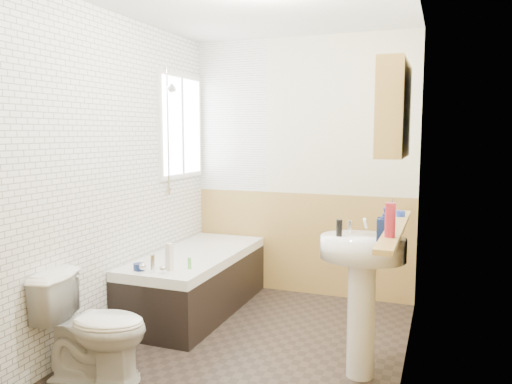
% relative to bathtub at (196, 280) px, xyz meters
% --- Properties ---
extents(floor, '(2.80, 2.80, 0.00)m').
position_rel_bathtub_xyz_m(floor, '(0.73, -0.57, -0.28)').
color(floor, black).
rests_on(floor, ground).
extents(wall_back, '(2.20, 0.02, 2.50)m').
position_rel_bathtub_xyz_m(wall_back, '(0.73, 0.84, 0.97)').
color(wall_back, beige).
rests_on(wall_back, ground).
extents(wall_front, '(2.20, 0.02, 2.50)m').
position_rel_bathtub_xyz_m(wall_front, '(0.73, -1.98, 0.97)').
color(wall_front, beige).
rests_on(wall_front, ground).
extents(wall_left, '(0.02, 2.80, 2.50)m').
position_rel_bathtub_xyz_m(wall_left, '(-0.38, -0.57, 0.97)').
color(wall_left, beige).
rests_on(wall_left, ground).
extents(wall_right, '(0.02, 2.80, 2.50)m').
position_rel_bathtub_xyz_m(wall_right, '(1.84, -0.57, 0.97)').
color(wall_right, beige).
rests_on(wall_right, ground).
extents(wainscot_right, '(0.01, 2.80, 1.00)m').
position_rel_bathtub_xyz_m(wainscot_right, '(1.82, -0.57, 0.22)').
color(wainscot_right, tan).
rests_on(wainscot_right, wall_right).
extents(wainscot_front, '(2.20, 0.01, 1.00)m').
position_rel_bathtub_xyz_m(wainscot_front, '(0.73, -1.96, 0.22)').
color(wainscot_front, tan).
rests_on(wainscot_front, wall_front).
extents(wainscot_back, '(2.20, 0.01, 1.00)m').
position_rel_bathtub_xyz_m(wainscot_back, '(0.73, 0.82, 0.22)').
color(wainscot_back, tan).
rests_on(wainscot_back, wall_back).
extents(tile_cladding_left, '(0.01, 2.80, 2.50)m').
position_rel_bathtub_xyz_m(tile_cladding_left, '(-0.36, -0.57, 0.97)').
color(tile_cladding_left, white).
rests_on(tile_cladding_left, wall_left).
extents(tile_return_back, '(0.75, 0.01, 1.50)m').
position_rel_bathtub_xyz_m(tile_return_back, '(0.00, 0.81, 1.47)').
color(tile_return_back, white).
rests_on(tile_return_back, wall_back).
extents(window, '(0.03, 0.79, 0.99)m').
position_rel_bathtub_xyz_m(window, '(-0.33, 0.38, 1.37)').
color(window, white).
rests_on(window, wall_left).
extents(bathtub, '(0.70, 1.61, 0.67)m').
position_rel_bathtub_xyz_m(bathtub, '(0.00, 0.00, 0.00)').
color(bathtub, black).
rests_on(bathtub, floor).
extents(shower_riser, '(0.10, 0.08, 1.15)m').
position_rel_bathtub_xyz_m(shower_riser, '(-0.31, 0.10, 1.42)').
color(shower_riser, silver).
rests_on(shower_riser, wall_left).
extents(toilet, '(0.76, 0.51, 0.69)m').
position_rel_bathtub_xyz_m(toilet, '(-0.03, -1.36, 0.07)').
color(toilet, white).
rests_on(toilet, floor).
extents(sink, '(0.54, 0.44, 1.05)m').
position_rel_bathtub_xyz_m(sink, '(1.57, -0.71, 0.39)').
color(sink, white).
rests_on(sink, floor).
extents(pine_shelf, '(0.10, 1.34, 0.03)m').
position_rel_bathtub_xyz_m(pine_shelf, '(1.77, -0.75, 0.73)').
color(pine_shelf, tan).
rests_on(pine_shelf, wall_right).
extents(medicine_cabinet, '(0.16, 0.62, 0.56)m').
position_rel_bathtub_xyz_m(medicine_cabinet, '(1.74, -0.81, 1.45)').
color(medicine_cabinet, tan).
rests_on(medicine_cabinet, wall_right).
extents(foam_can, '(0.06, 0.06, 0.19)m').
position_rel_bathtub_xyz_m(foam_can, '(1.77, -1.10, 0.84)').
color(foam_can, maroon).
rests_on(foam_can, pine_shelf).
extents(green_bottle, '(0.05, 0.05, 0.21)m').
position_rel_bathtub_xyz_m(green_bottle, '(1.77, -1.00, 0.85)').
color(green_bottle, '#19339E').
rests_on(green_bottle, pine_shelf).
extents(black_jar, '(0.07, 0.07, 0.04)m').
position_rel_bathtub_xyz_m(black_jar, '(1.77, -0.37, 0.76)').
color(black_jar, '#19339E').
rests_on(black_jar, pine_shelf).
extents(soap_bottle, '(0.11, 0.21, 0.10)m').
position_rel_bathtub_xyz_m(soap_bottle, '(1.71, -0.78, 0.70)').
color(soap_bottle, navy).
rests_on(soap_bottle, sink).
extents(clear_bottle, '(0.05, 0.05, 0.11)m').
position_rel_bathtub_xyz_m(clear_bottle, '(1.42, -0.75, 0.71)').
color(clear_bottle, black).
rests_on(clear_bottle, sink).
extents(blue_gel, '(0.07, 0.06, 0.21)m').
position_rel_bathtub_xyz_m(blue_gel, '(0.09, -0.61, 0.36)').
color(blue_gel, silver).
rests_on(blue_gel, bathtub).
extents(cream_jar, '(0.11, 0.11, 0.05)m').
position_rel_bathtub_xyz_m(cream_jar, '(-0.14, -0.68, 0.28)').
color(cream_jar, navy).
rests_on(cream_jar, bathtub).
extents(orange_bottle, '(0.03, 0.03, 0.09)m').
position_rel_bathtub_xyz_m(orange_bottle, '(0.21, -0.51, 0.30)').
color(orange_bottle, '#59C647').
rests_on(orange_bottle, bathtub).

